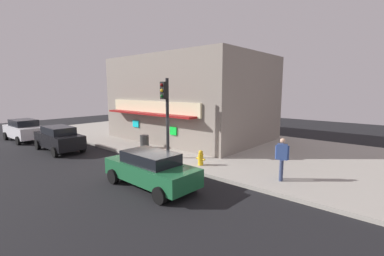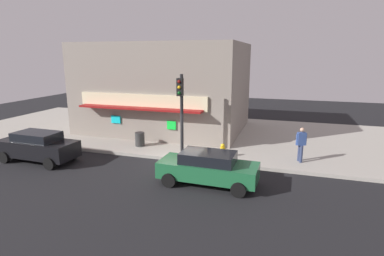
% 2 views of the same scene
% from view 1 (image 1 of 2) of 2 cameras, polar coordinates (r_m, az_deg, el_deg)
% --- Properties ---
extents(ground_plane, '(54.52, 54.52, 0.00)m').
position_cam_1_polar(ground_plane, '(14.64, -7.62, -7.78)').
color(ground_plane, black).
extents(sidewalk, '(36.35, 12.08, 0.18)m').
position_cam_1_polar(sidewalk, '(19.03, 6.13, -3.67)').
color(sidewalk, '#A39E93').
rests_on(sidewalk, ground_plane).
extents(corner_building, '(11.50, 9.16, 6.35)m').
position_cam_1_polar(corner_building, '(21.23, -0.04, 6.51)').
color(corner_building, gray).
rests_on(corner_building, sidewalk).
extents(traffic_light, '(0.32, 0.58, 4.51)m').
position_cam_1_polar(traffic_light, '(14.57, -5.74, 4.52)').
color(traffic_light, black).
rests_on(traffic_light, sidewalk).
extents(fire_hydrant, '(0.52, 0.28, 0.78)m').
position_cam_1_polar(fire_hydrant, '(13.58, 1.92, -6.58)').
color(fire_hydrant, gold).
rests_on(fire_hydrant, sidewalk).
extents(trash_can, '(0.58, 0.58, 0.86)m').
position_cam_1_polar(trash_can, '(17.73, -10.36, -2.95)').
color(trash_can, '#2D2D2D').
rests_on(trash_can, sidewalk).
extents(pedestrian, '(0.57, 0.45, 1.85)m').
position_cam_1_polar(pedestrian, '(11.88, 19.08, -6.04)').
color(pedestrian, navy).
rests_on(pedestrian, sidewalk).
extents(parked_car_green, '(4.44, 1.99, 1.51)m').
position_cam_1_polar(parked_car_green, '(11.15, -9.04, -8.78)').
color(parked_car_green, '#1E6038').
rests_on(parked_car_green, ground_plane).
extents(parked_car_black, '(4.42, 2.04, 1.64)m').
position_cam_1_polar(parked_car_black, '(19.44, -27.09, -2.01)').
color(parked_car_black, black).
rests_on(parked_car_black, ground_plane).
extents(parked_car_white, '(4.24, 2.08, 1.70)m').
position_cam_1_polar(parked_car_white, '(24.70, -32.85, -0.33)').
color(parked_car_white, silver).
rests_on(parked_car_white, ground_plane).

